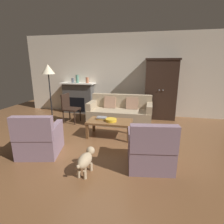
{
  "coord_description": "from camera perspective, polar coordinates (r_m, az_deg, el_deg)",
  "views": [
    {
      "loc": [
        1.12,
        -3.84,
        1.8
      ],
      "look_at": [
        0.11,
        0.64,
        0.55
      ],
      "focal_mm": 28.61,
      "sensor_mm": 36.0,
      "label": 1
    }
  ],
  "objects": [
    {
      "name": "fireplace",
      "position": [
        6.81,
        -10.68,
        4.56
      ],
      "size": [
        1.26,
        0.48,
        1.12
      ],
      "color": "#4C4947",
      "rests_on": "ground"
    },
    {
      "name": "book_stack",
      "position": [
        4.58,
        -3.34,
        -1.93
      ],
      "size": [
        0.26,
        0.2,
        0.06
      ],
      "color": "gold",
      "rests_on": "coffee_table"
    },
    {
      "name": "side_chair_wooden",
      "position": [
        5.72,
        -13.61,
        1.79
      ],
      "size": [
        0.47,
        0.47,
        0.9
      ],
      "color": "black",
      "rests_on": "ground"
    },
    {
      "name": "armoire",
      "position": [
        6.13,
        15.3,
        7.06
      ],
      "size": [
        1.06,
        0.57,
        1.96
      ],
      "color": "black",
      "rests_on": "ground"
    },
    {
      "name": "floor_lamp",
      "position": [
        5.27,
        -19.68,
        11.63
      ],
      "size": [
        0.36,
        0.36,
        1.78
      ],
      "color": "black",
      "rests_on": "ground"
    },
    {
      "name": "mantel_vase_terracotta",
      "position": [
        6.56,
        -7.92,
        10.06
      ],
      "size": [
        0.11,
        0.11,
        0.21
      ],
      "primitive_type": "cylinder",
      "color": "#A86042",
      "rests_on": "fireplace"
    },
    {
      "name": "dog",
      "position": [
        3.12,
        -8.46,
        -14.86
      ],
      "size": [
        0.23,
        0.57,
        0.39
      ],
      "color": "tan",
      "rests_on": "ground"
    },
    {
      "name": "back_wall",
      "position": [
        6.5,
        2.79,
        11.7
      ],
      "size": [
        7.2,
        0.1,
        2.8
      ],
      "primitive_type": "cube",
      "color": "silver",
      "rests_on": "ground"
    },
    {
      "name": "fruit_bowl",
      "position": [
        4.4,
        -0.29,
        -2.59
      ],
      "size": [
        0.28,
        0.28,
        0.07
      ],
      "primitive_type": "cylinder",
      "color": "gold",
      "rests_on": "coffee_table"
    },
    {
      "name": "couch",
      "position": [
        5.53,
        2.59,
        -0.35
      ],
      "size": [
        1.93,
        0.87,
        0.86
      ],
      "color": "tan",
      "rests_on": "ground"
    },
    {
      "name": "mantel_vase_jade",
      "position": [
        6.7,
        -11.03,
        10.35
      ],
      "size": [
        0.11,
        0.11,
        0.28
      ],
      "primitive_type": "cylinder",
      "color": "slate",
      "rests_on": "fireplace"
    },
    {
      "name": "ground_plane",
      "position": [
        4.39,
        -3.27,
        -9.01
      ],
      "size": [
        9.6,
        9.6,
        0.0
      ],
      "primitive_type": "plane",
      "color": "brown"
    },
    {
      "name": "mantel_vase_slate",
      "position": [
        6.78,
        -12.42,
        9.84
      ],
      "size": [
        0.1,
        0.1,
        0.16
      ],
      "primitive_type": "cylinder",
      "color": "#565B66",
      "rests_on": "fireplace"
    },
    {
      "name": "armchair_near_left",
      "position": [
        3.93,
        -22.24,
        -8.18
      ],
      "size": [
        0.92,
        0.92,
        0.88
      ],
      "color": "gray",
      "rests_on": "ground"
    },
    {
      "name": "armchair_near_right",
      "position": [
        3.29,
        12.15,
        -11.97
      ],
      "size": [
        0.88,
        0.88,
        0.88
      ],
      "color": "gray",
      "rests_on": "ground"
    },
    {
      "name": "coffee_table",
      "position": [
        4.48,
        -0.74,
        -3.44
      ],
      "size": [
        1.1,
        0.6,
        0.42
      ],
      "color": "brown",
      "rests_on": "ground"
    }
  ]
}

